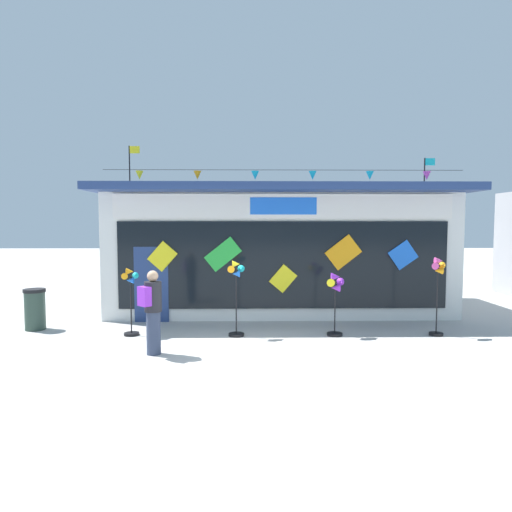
% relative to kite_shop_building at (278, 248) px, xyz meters
% --- Properties ---
extents(ground_plane, '(80.00, 80.00, 0.00)m').
position_rel_kite_shop_building_xyz_m(ground_plane, '(-0.96, -5.43, -1.84)').
color(ground_plane, '#ADAAA5').
extents(kite_shop_building, '(10.09, 5.34, 5.01)m').
position_rel_kite_shop_building_xyz_m(kite_shop_building, '(0.00, 0.00, 0.00)').
color(kite_shop_building, silver).
rests_on(kite_shop_building, ground_plane).
extents(wind_spinner_far_left, '(0.36, 0.35, 1.58)m').
position_rel_kite_shop_building_xyz_m(wind_spinner_far_left, '(-3.65, -3.68, -0.91)').
color(wind_spinner_far_left, black).
rests_on(wind_spinner_far_left, ground_plane).
extents(wind_spinner_left, '(0.39, 0.37, 1.76)m').
position_rel_kite_shop_building_xyz_m(wind_spinner_left, '(-1.20, -3.79, -0.75)').
color(wind_spinner_left, black).
rests_on(wind_spinner_left, ground_plane).
extents(wind_spinner_center_left, '(0.44, 0.36, 1.48)m').
position_rel_kite_shop_building_xyz_m(wind_spinner_center_left, '(1.10, -3.79, -0.87)').
color(wind_spinner_center_left, black).
rests_on(wind_spinner_center_left, ground_plane).
extents(wind_spinner_center_right, '(0.40, 0.32, 1.84)m').
position_rel_kite_shop_building_xyz_m(wind_spinner_center_right, '(3.47, -3.81, -0.61)').
color(wind_spinner_center_right, black).
rests_on(wind_spinner_center_right, ground_plane).
extents(person_near_camera, '(0.46, 0.46, 1.68)m').
position_rel_kite_shop_building_xyz_m(person_near_camera, '(-2.82, -5.22, -0.96)').
color(person_near_camera, '#333D56').
rests_on(person_near_camera, ground_plane).
extents(trash_bin, '(0.52, 0.52, 1.01)m').
position_rel_kite_shop_building_xyz_m(trash_bin, '(-6.17, -3.05, -1.33)').
color(trash_bin, '#2D4238').
rests_on(trash_bin, ground_plane).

